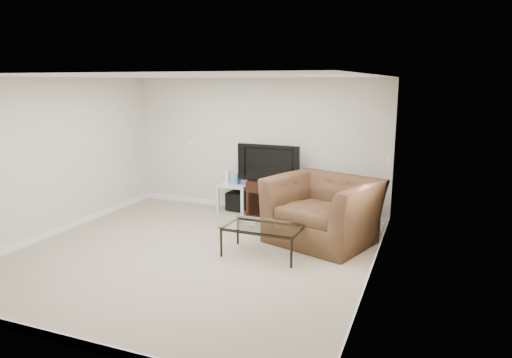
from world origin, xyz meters
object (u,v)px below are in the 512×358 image
at_px(television, 271,162).
at_px(coffee_table, 263,240).
at_px(tv_stand, 271,197).
at_px(side_table, 235,197).
at_px(recliner, 324,199).
at_px(subwoofer, 237,201).

xyz_separation_m(television, coffee_table, (0.58, -1.94, -0.77)).
distance_m(tv_stand, side_table, 0.73).
relative_size(tv_stand, recliner, 0.51).
xyz_separation_m(side_table, recliner, (1.96, -1.08, 0.40)).
relative_size(television, recliner, 0.72).
bearing_deg(recliner, television, 158.52).
distance_m(subwoofer, coffee_table, 2.37).
distance_m(subwoofer, recliner, 2.27).
xyz_separation_m(subwoofer, recliner, (1.93, -1.10, 0.48)).
bearing_deg(tv_stand, side_table, -179.05).
height_order(television, coffee_table, television).
bearing_deg(coffee_table, tv_stand, 106.33).
height_order(tv_stand, recliner, recliner).
bearing_deg(television, recliner, -38.53).
bearing_deg(side_table, coffee_table, -56.45).
bearing_deg(television, coffee_table, -71.63).
bearing_deg(subwoofer, television, -4.58).
distance_m(recliner, coffee_table, 1.19).
bearing_deg(recliner, tv_stand, 157.64).
relative_size(tv_stand, subwoofer, 2.31).
bearing_deg(tv_stand, recliner, -40.23).
bearing_deg(side_table, television, -2.57).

